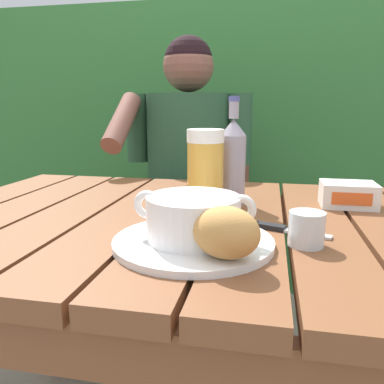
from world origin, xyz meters
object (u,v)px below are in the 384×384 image
serving_plate (193,242)px  table_knife (284,229)px  chair_near_diner (196,224)px  butter_tub (348,194)px  bread_roll (226,232)px  beer_bottle (233,160)px  person_eating (186,173)px  beer_glass (205,170)px  soup_bowl (193,216)px  water_glass_small (307,229)px

serving_plate → table_knife: size_ratio=1.92×
chair_near_diner → table_knife: (0.34, -0.91, 0.29)m
butter_tub → bread_roll: bearing=-121.1°
beer_bottle → chair_near_diner: bearing=107.4°
person_eating → beer_glass: bearing=-73.5°
soup_bowl → table_knife: bearing=34.6°
serving_plate → water_glass_small: size_ratio=4.50×
chair_near_diner → butter_tub: size_ratio=7.39×
soup_bowl → beer_bottle: (0.04, 0.30, 0.06)m
bread_roll → butter_tub: bearing=58.9°
butter_tub → table_knife: bearing=-124.4°
chair_near_diner → serving_plate: (0.19, -1.02, 0.29)m
serving_plate → water_glass_small: bearing=11.1°
person_eating → bread_roll: person_eating is taller
person_eating → serving_plate: (0.19, -0.82, 0.03)m
beer_glass → table_knife: size_ratio=1.28×
beer_glass → butter_tub: size_ratio=1.48×
chair_near_diner → table_knife: 1.02m
chair_near_diner → soup_bowl: size_ratio=4.36×
beer_bottle → table_knife: bearing=-58.9°
water_glass_small → beer_bottle: bearing=119.9°
person_eating → table_knife: 0.79m
beer_bottle → serving_plate: bearing=-96.9°
bread_roll → person_eating: bearing=105.9°
bread_roll → butter_tub: size_ratio=0.97×
chair_near_diner → butter_tub: 0.90m
beer_glass → butter_tub: bearing=15.8°
bread_roll → butter_tub: bread_roll is taller
table_knife → butter_tub: bearing=55.6°
serving_plate → person_eating: bearing=103.2°
water_glass_small → chair_near_diner: bearing=111.0°
chair_near_diner → bread_roll: size_ratio=7.59×
butter_tub → person_eating: bearing=135.4°
soup_bowl → person_eating: bearing=103.2°
person_eating → beer_bottle: size_ratio=4.83×
chair_near_diner → beer_glass: size_ratio=5.00×
person_eating → soup_bowl: 0.85m
person_eating → bread_roll: (0.26, -0.89, 0.07)m
table_knife → serving_plate: bearing=-145.4°
butter_tub → table_knife: butter_tub is taller
soup_bowl → beer_bottle: beer_bottle is taller
bread_roll → water_glass_small: bearing=41.7°
serving_plate → soup_bowl: bearing=0.0°
bread_roll → chair_near_diner: bearing=103.0°
person_eating → water_glass_small: 0.87m
serving_plate → beer_glass: size_ratio=1.50×
person_eating → beer_bottle: person_eating is taller
bread_roll → beer_bottle: size_ratio=0.47×
bread_roll → water_glass_small: bread_roll is taller
serving_plate → beer_bottle: bearing=83.1°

